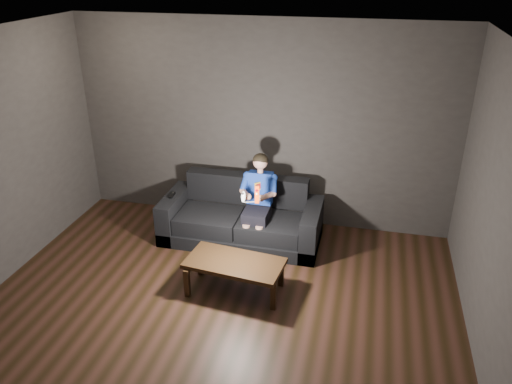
# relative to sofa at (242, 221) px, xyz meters

# --- Properties ---
(floor) EXTENTS (5.00, 5.00, 0.00)m
(floor) POSITION_rel_sofa_xyz_m (0.11, -1.87, -0.25)
(floor) COLOR black
(floor) RESTS_ON ground
(back_wall) EXTENTS (5.00, 0.04, 2.70)m
(back_wall) POSITION_rel_sofa_xyz_m (0.11, 0.63, 1.10)
(back_wall) COLOR #342F2D
(back_wall) RESTS_ON ground
(right_wall) EXTENTS (0.04, 5.00, 2.70)m
(right_wall) POSITION_rel_sofa_xyz_m (2.61, -1.87, 1.10)
(right_wall) COLOR #342F2D
(right_wall) RESTS_ON ground
(ceiling) EXTENTS (5.00, 5.00, 0.02)m
(ceiling) POSITION_rel_sofa_xyz_m (0.11, -1.87, 2.45)
(ceiling) COLOR white
(ceiling) RESTS_ON back_wall
(sofa) EXTENTS (2.01, 0.87, 0.78)m
(sofa) POSITION_rel_sofa_xyz_m (0.00, 0.00, 0.00)
(sofa) COLOR black
(sofa) RESTS_ON floor
(child) EXTENTS (0.45, 0.56, 1.12)m
(child) POSITION_rel_sofa_xyz_m (0.23, -0.05, 0.43)
(child) COLOR black
(child) RESTS_ON sofa
(wii_remote_red) EXTENTS (0.06, 0.08, 0.21)m
(wii_remote_red) POSITION_rel_sofa_xyz_m (0.31, -0.48, 0.65)
(wii_remote_red) COLOR #EB400A
(wii_remote_red) RESTS_ON child
(nunchuk_white) EXTENTS (0.06, 0.08, 0.14)m
(nunchuk_white) POSITION_rel_sofa_xyz_m (0.15, -0.47, 0.60)
(nunchuk_white) COLOR white
(nunchuk_white) RESTS_ON child
(wii_remote_black) EXTENTS (0.04, 0.16, 0.03)m
(wii_remote_black) POSITION_rel_sofa_xyz_m (-0.90, -0.07, 0.31)
(wii_remote_black) COLOR black
(wii_remote_black) RESTS_ON sofa
(coffee_table) EXTENTS (1.09, 0.64, 0.38)m
(coffee_table) POSITION_rel_sofa_xyz_m (0.21, -1.10, 0.08)
(coffee_table) COLOR black
(coffee_table) RESTS_ON floor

